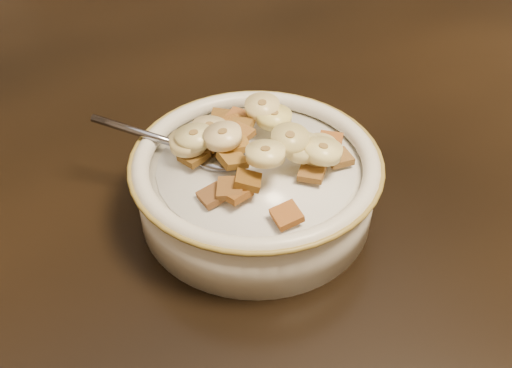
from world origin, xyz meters
name	(u,v)px	position (x,y,z in m)	size (l,w,h in m)	color
table	(311,118)	(0.00, 0.00, 0.73)	(1.40, 0.90, 0.04)	black
chair	(130,30)	(-0.04, 0.83, 0.48)	(0.42, 0.42, 0.95)	black
cereal_bowl	(256,189)	(-0.13, -0.13, 0.77)	(0.20, 0.20, 0.05)	beige
milk	(256,167)	(-0.13, -0.13, 0.80)	(0.17, 0.17, 0.00)	white
spoon	(219,157)	(-0.15, -0.11, 0.80)	(0.04, 0.05, 0.01)	gray
cereal_square_0	(213,195)	(-0.17, -0.16, 0.81)	(0.02, 0.02, 0.01)	brown
cereal_square_1	(233,160)	(-0.15, -0.14, 0.82)	(0.02, 0.02, 0.01)	brown
cereal_square_2	(220,136)	(-0.14, -0.09, 0.81)	(0.02, 0.02, 0.01)	brown
cereal_square_3	(236,193)	(-0.16, -0.17, 0.81)	(0.02, 0.02, 0.01)	brown
cereal_square_4	(199,148)	(-0.17, -0.10, 0.81)	(0.02, 0.02, 0.01)	brown
cereal_square_5	(287,215)	(-0.13, -0.20, 0.81)	(0.02, 0.02, 0.01)	brown
cereal_square_6	(233,124)	(-0.12, -0.07, 0.80)	(0.02, 0.02, 0.01)	brown
cereal_square_7	(339,158)	(-0.06, -0.16, 0.81)	(0.02, 0.02, 0.01)	brown
cereal_square_8	(222,117)	(-0.13, -0.06, 0.80)	(0.02, 0.02, 0.01)	brown
cereal_square_9	(230,188)	(-0.16, -0.16, 0.81)	(0.02, 0.02, 0.01)	brown
cereal_square_10	(248,180)	(-0.15, -0.16, 0.82)	(0.02, 0.02, 0.01)	brown
cereal_square_11	(239,117)	(-0.11, -0.07, 0.81)	(0.02, 0.02, 0.01)	brown
cereal_square_12	(240,134)	(-0.13, -0.11, 0.82)	(0.02, 0.02, 0.01)	brown
cereal_square_13	(235,124)	(-0.13, -0.08, 0.81)	(0.02, 0.02, 0.01)	#8E5A1F
cereal_square_14	(212,142)	(-0.15, -0.10, 0.81)	(0.02, 0.02, 0.01)	brown
cereal_square_15	(241,127)	(-0.12, -0.09, 0.81)	(0.02, 0.02, 0.01)	brown
cereal_square_16	(236,145)	(-0.14, -0.12, 0.82)	(0.02, 0.02, 0.01)	#946126
cereal_square_17	(193,157)	(-0.17, -0.11, 0.81)	(0.02, 0.02, 0.01)	brown
cereal_square_18	(330,141)	(-0.06, -0.13, 0.81)	(0.02, 0.02, 0.01)	brown
cereal_square_19	(312,172)	(-0.09, -0.17, 0.81)	(0.02, 0.02, 0.01)	brown
banana_slice_0	(210,129)	(-0.15, -0.09, 0.82)	(0.03, 0.03, 0.01)	#FCE5A2
banana_slice_1	(223,136)	(-0.15, -0.12, 0.83)	(0.03, 0.03, 0.01)	beige
banana_slice_2	(323,151)	(-0.08, -0.16, 0.82)	(0.03, 0.03, 0.01)	#FDE48F
banana_slice_3	(319,150)	(-0.08, -0.15, 0.82)	(0.03, 0.03, 0.01)	beige
banana_slice_4	(265,154)	(-0.13, -0.16, 0.83)	(0.03, 0.03, 0.01)	#FFF199
banana_slice_5	(262,107)	(-0.10, -0.08, 0.82)	(0.03, 0.03, 0.01)	#D4B774
banana_slice_6	(274,117)	(-0.09, -0.10, 0.82)	(0.03, 0.03, 0.01)	#E9DD78
banana_slice_7	(188,142)	(-0.17, -0.10, 0.82)	(0.03, 0.03, 0.01)	#F3E39E
banana_slice_8	(194,137)	(-0.17, -0.10, 0.82)	(0.03, 0.03, 0.01)	beige
banana_slice_9	(302,147)	(-0.09, -0.15, 0.82)	(0.03, 0.03, 0.01)	#F2DE91
banana_slice_10	(290,139)	(-0.10, -0.14, 0.83)	(0.03, 0.03, 0.01)	#D9C07D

